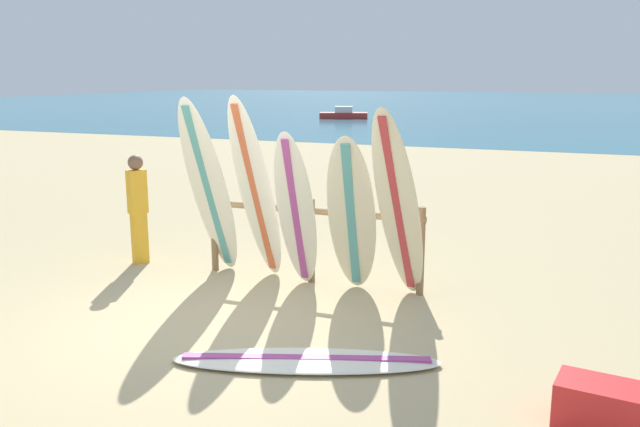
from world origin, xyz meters
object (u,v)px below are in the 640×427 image
(surfboard_leaning_center, at_px, (352,216))
(surfboard_leaning_center_right, at_px, (398,207))
(surfboard_leaning_far_left, at_px, (209,189))
(surfboard_leaning_center_left, at_px, (296,211))
(surfboard_leaning_left, at_px, (256,190))
(cooler_box, at_px, (598,406))
(surfboard_lying_on_sand, at_px, (306,361))
(surfboard_rack, at_px, (311,228))
(beachgoer_standing, at_px, (138,204))
(small_boat_offshore, at_px, (344,114))

(surfboard_leaning_center, bearing_deg, surfboard_leaning_center_right, -10.12)
(surfboard_leaning_far_left, relative_size, surfboard_leaning_center_left, 1.19)
(surfboard_leaning_far_left, relative_size, surfboard_leaning_center, 1.20)
(surfboard_leaning_left, xyz_separation_m, cooler_box, (3.94, -2.23, -1.00))
(surfboard_leaning_left, bearing_deg, surfboard_lying_on_sand, -53.17)
(surfboard_rack, bearing_deg, cooler_box, -37.18)
(surfboard_leaning_center, relative_size, surfboard_lying_on_sand, 0.78)
(surfboard_leaning_left, bearing_deg, surfboard_leaning_center_left, -12.04)
(surfboard_leaning_far_left, xyz_separation_m, beachgoer_standing, (-1.29, 0.25, -0.34))
(surfboard_leaning_center, distance_m, surfboard_leaning_center_right, 0.61)
(cooler_box, bearing_deg, beachgoer_standing, 165.50)
(surfboard_leaning_center, relative_size, small_boat_offshore, 0.64)
(surfboard_leaning_center_left, xyz_separation_m, cooler_box, (3.35, -2.11, -0.81))
(surfboard_leaning_center_right, height_order, surfboard_lying_on_sand, surfboard_leaning_center_right)
(surfboard_leaning_center, height_order, surfboard_leaning_center_right, surfboard_leaning_center_right)
(surfboard_leaning_center, xyz_separation_m, beachgoer_standing, (-3.20, 0.27, -0.14))
(surfboard_leaning_center_left, bearing_deg, surfboard_leaning_center, 5.82)
(beachgoer_standing, bearing_deg, surfboard_leaning_center, -4.80)
(surfboard_lying_on_sand, relative_size, small_boat_offshore, 0.83)
(surfboard_rack, distance_m, cooler_box, 4.20)
(beachgoer_standing, bearing_deg, small_boat_offshore, 104.16)
(surfboard_leaning_center_left, distance_m, small_boat_offshore, 32.33)
(beachgoer_standing, bearing_deg, surfboard_leaning_left, -6.22)
(surfboard_leaning_center_right, bearing_deg, small_boat_offshore, 110.42)
(surfboard_leaning_center_left, relative_size, cooler_box, 3.30)
(cooler_box, bearing_deg, surfboard_leaning_center_left, 155.92)
(surfboard_rack, xyz_separation_m, cooler_box, (3.32, -2.52, -0.51))
(surfboard_leaning_center_right, bearing_deg, surfboard_leaning_center_left, 178.41)
(surfboard_rack, distance_m, surfboard_leaning_left, 0.84)
(surfboard_leaning_center, height_order, beachgoer_standing, surfboard_leaning_center)
(surfboard_lying_on_sand, xyz_separation_m, beachgoer_standing, (-3.43, 2.22, 0.80))
(surfboard_leaning_far_left, distance_m, surfboard_leaning_center_right, 2.49)
(surfboard_leaning_far_left, distance_m, surfboard_leaning_center_left, 1.25)
(surfboard_lying_on_sand, bearing_deg, surfboard_leaning_far_left, 137.41)
(small_boat_offshore, distance_m, cooler_box, 35.46)
(surfboard_leaning_far_left, height_order, beachgoer_standing, surfboard_leaning_far_left)
(surfboard_rack, bearing_deg, surfboard_leaning_center_right, -19.99)
(surfboard_leaning_left, bearing_deg, surfboard_rack, 24.53)
(beachgoer_standing, relative_size, cooler_box, 2.53)
(surfboard_leaning_center_left, height_order, surfboard_leaning_center, surfboard_leaning_center_left)
(small_boat_offshore, xyz_separation_m, cooler_box, (13.52, -32.78, -0.08))
(surfboard_leaning_far_left, distance_m, surfboard_leaning_center, 1.92)
(surfboard_lying_on_sand, bearing_deg, cooler_box, -5.29)
(surfboard_leaning_left, distance_m, beachgoer_standing, 1.97)
(surfboard_rack, height_order, small_boat_offshore, surfboard_rack)
(small_boat_offshore, bearing_deg, surfboard_leaning_far_left, -73.70)
(surfboard_leaning_far_left, height_order, surfboard_leaning_center, surfboard_leaning_far_left)
(surfboard_leaning_center_right, bearing_deg, surfboard_lying_on_sand, -100.72)
(surfboard_leaning_center, distance_m, small_boat_offshore, 32.48)
(surfboard_rack, relative_size, surfboard_lying_on_sand, 1.16)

